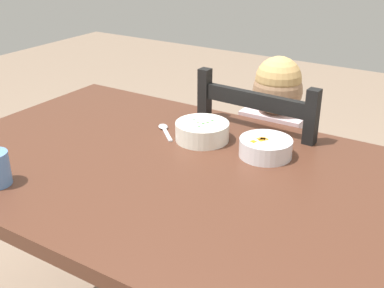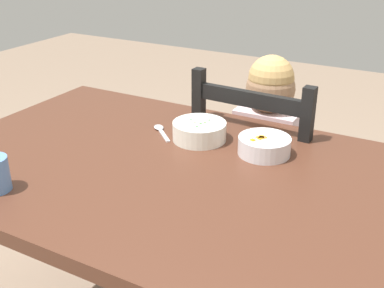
{
  "view_description": "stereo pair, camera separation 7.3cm",
  "coord_description": "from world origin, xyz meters",
  "px_view_note": "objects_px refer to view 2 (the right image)",
  "views": [
    {
      "loc": [
        0.71,
        -0.98,
        1.35
      ],
      "look_at": [
        0.06,
        0.06,
        0.8
      ],
      "focal_mm": 45.46,
      "sensor_mm": 36.0,
      "label": 1
    },
    {
      "loc": [
        0.65,
        -1.01,
        1.35
      ],
      "look_at": [
        0.06,
        0.06,
        0.8
      ],
      "focal_mm": 45.46,
      "sensor_mm": 36.0,
      "label": 2
    }
  ],
  "objects_px": {
    "child_figure": "(264,147)",
    "dining_table": "(165,196)",
    "bowl_of_peas": "(199,131)",
    "bowl_of_carrots": "(264,145)",
    "spoon": "(160,130)",
    "dining_chair": "(261,190)"
  },
  "relations": [
    {
      "from": "dining_chair",
      "to": "spoon",
      "type": "height_order",
      "value": "dining_chair"
    },
    {
      "from": "dining_table",
      "to": "child_figure",
      "type": "height_order",
      "value": "child_figure"
    },
    {
      "from": "child_figure",
      "to": "spoon",
      "type": "height_order",
      "value": "child_figure"
    },
    {
      "from": "dining_table",
      "to": "spoon",
      "type": "height_order",
      "value": "spoon"
    },
    {
      "from": "dining_table",
      "to": "child_figure",
      "type": "distance_m",
      "value": 0.5
    },
    {
      "from": "bowl_of_carrots",
      "to": "spoon",
      "type": "bearing_deg",
      "value": -179.99
    },
    {
      "from": "dining_chair",
      "to": "spoon",
      "type": "xyz_separation_m",
      "value": [
        -0.25,
        -0.3,
        0.3
      ]
    },
    {
      "from": "bowl_of_peas",
      "to": "bowl_of_carrots",
      "type": "relative_size",
      "value": 1.09
    },
    {
      "from": "bowl_of_peas",
      "to": "spoon",
      "type": "bearing_deg",
      "value": -179.94
    },
    {
      "from": "child_figure",
      "to": "bowl_of_carrots",
      "type": "xyz_separation_m",
      "value": [
        0.11,
        -0.29,
        0.15
      ]
    },
    {
      "from": "dining_chair",
      "to": "spoon",
      "type": "relative_size",
      "value": 8.03
    },
    {
      "from": "dining_table",
      "to": "bowl_of_peas",
      "type": "height_order",
      "value": "bowl_of_peas"
    },
    {
      "from": "dining_chair",
      "to": "bowl_of_carrots",
      "type": "height_order",
      "value": "dining_chair"
    },
    {
      "from": "dining_chair",
      "to": "dining_table",
      "type": "bearing_deg",
      "value": -102.63
    },
    {
      "from": "dining_chair",
      "to": "bowl_of_peas",
      "type": "relative_size",
      "value": 5.58
    },
    {
      "from": "dining_chair",
      "to": "child_figure",
      "type": "distance_m",
      "value": 0.18
    },
    {
      "from": "bowl_of_peas",
      "to": "spoon",
      "type": "distance_m",
      "value": 0.14
    },
    {
      "from": "dining_chair",
      "to": "child_figure",
      "type": "bearing_deg",
      "value": -69.71
    },
    {
      "from": "dining_table",
      "to": "child_figure",
      "type": "bearing_deg",
      "value": 76.95
    },
    {
      "from": "child_figure",
      "to": "dining_table",
      "type": "bearing_deg",
      "value": -103.05
    },
    {
      "from": "dining_table",
      "to": "bowl_of_carrots",
      "type": "height_order",
      "value": "bowl_of_carrots"
    },
    {
      "from": "child_figure",
      "to": "spoon",
      "type": "bearing_deg",
      "value": -130.2
    }
  ]
}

